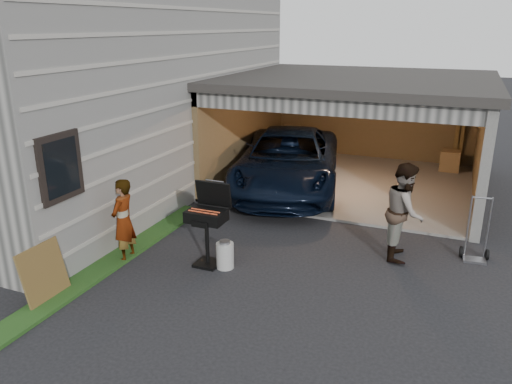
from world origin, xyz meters
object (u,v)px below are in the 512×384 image
minivan (288,163)px  hand_truck (475,248)px  man (404,211)px  plywood_panel (44,273)px  bbq_grill (207,218)px  woman (123,220)px  propane_tank (225,255)px

minivan → hand_truck: minivan is taller
man → plywood_panel: bearing=121.0°
bbq_grill → plywood_panel: size_ratio=1.62×
woman → propane_tank: bearing=97.3°
man → propane_tank: size_ratio=3.85×
bbq_grill → propane_tank: (0.34, -0.02, -0.66)m
man → propane_tank: (-2.86, -1.67, -0.68)m
woman → propane_tank: size_ratio=3.30×
bbq_grill → plywood_panel: bearing=-130.6°
minivan → man: 4.41m
bbq_grill → propane_tank: 0.74m
bbq_grill → minivan: bearing=90.9°
man → hand_truck: bearing=-78.4°
propane_tank → plywood_panel: size_ratio=0.51×
bbq_grill → plywood_panel: 2.80m
woman → bbq_grill: size_ratio=1.04×
woman → hand_truck: (5.99, 2.49, -0.55)m
woman → man: bearing=108.6°
woman → propane_tank: 1.96m
man → hand_truck: 1.51m
minivan → propane_tank: (0.42, -4.62, -0.52)m
bbq_grill → hand_truck: size_ratio=1.23×
minivan → plywood_panel: bearing=-117.8°
man → hand_truck: man is taller
minivan → woman: (-1.43, -5.03, 0.03)m
propane_tank → woman: bearing=-167.4°
man → minivan: bearing=42.1°
propane_tank → bbq_grill: bearing=177.1°
bbq_grill → plywood_panel: bbq_grill is taller
woman → man: 5.14m
bbq_grill → woman: bearing=-164.1°
woman → hand_truck: woman is taller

